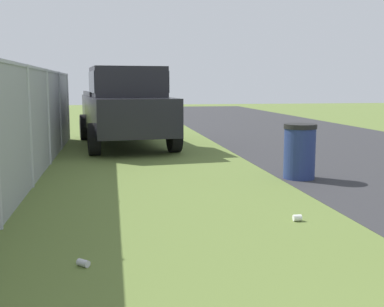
% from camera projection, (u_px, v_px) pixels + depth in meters
% --- Properties ---
extents(pickup_truck, '(5.29, 2.66, 2.09)m').
position_uv_depth(pickup_truck, '(125.00, 105.00, 12.79)').
color(pickup_truck, black).
rests_on(pickup_truck, ground).
extents(trash_bin, '(0.57, 0.57, 0.97)m').
position_uv_depth(trash_bin, '(300.00, 151.00, 8.42)').
color(trash_bin, navy).
rests_on(trash_bin, ground).
extents(fence_section, '(13.87, 0.07, 1.96)m').
position_uv_depth(fence_section, '(29.00, 123.00, 7.62)').
color(fence_section, '#9EA3A8').
rests_on(fence_section, ground).
extents(litter_can_midfield_a, '(0.13, 0.13, 0.07)m').
position_uv_depth(litter_can_midfield_a, '(83.00, 263.00, 4.39)').
color(litter_can_midfield_a, silver).
rests_on(litter_can_midfield_a, ground).
extents(litter_cup_near_hydrant, '(0.08, 0.10, 0.08)m').
position_uv_depth(litter_cup_near_hydrant, '(297.00, 218.00, 5.85)').
color(litter_cup_near_hydrant, white).
rests_on(litter_cup_near_hydrant, ground).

